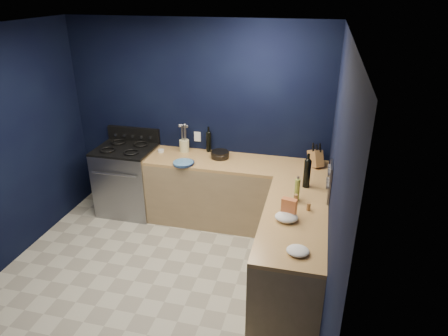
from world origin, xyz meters
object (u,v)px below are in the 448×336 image
(plate_stack, at_px, (183,163))
(knife_block, at_px, (315,158))
(gas_range, at_px, (128,181))
(crouton_bag, at_px, (289,209))
(utensil_crock, at_px, (184,146))

(plate_stack, relative_size, knife_block, 1.25)
(plate_stack, bearing_deg, gas_range, 166.35)
(knife_block, bearing_deg, gas_range, 148.43)
(knife_block, bearing_deg, crouton_bag, -133.09)
(gas_range, bearing_deg, knife_block, 2.66)
(plate_stack, height_order, knife_block, knife_block)
(gas_range, height_order, knife_block, knife_block)
(plate_stack, xyz_separation_m, crouton_bag, (1.40, -0.97, 0.09))
(gas_range, xyz_separation_m, knife_block, (2.51, 0.12, 0.54))
(gas_range, distance_m, utensil_crock, 0.96)
(utensil_crock, bearing_deg, knife_block, -2.52)
(knife_block, bearing_deg, utensil_crock, 143.25)
(gas_range, distance_m, knife_block, 2.57)
(knife_block, relative_size, crouton_bag, 0.99)
(gas_range, xyz_separation_m, utensil_crock, (0.78, 0.19, 0.52))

